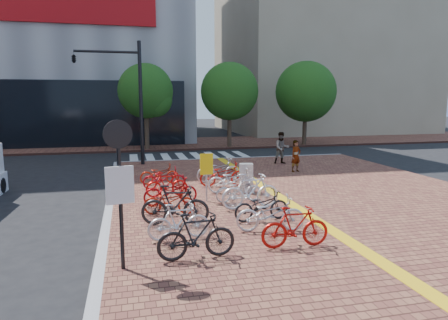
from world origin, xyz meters
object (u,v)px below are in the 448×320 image
object	(u,v)px
bike_11	(250,191)
bike_14	(223,174)
bike_1	(179,222)
yellow_sign	(207,168)
bike_0	(196,236)
traffic_light_pole	(111,80)
bike_12	(238,190)
pedestrian_b	(282,148)
notice_sign	(119,177)
bike_5	(167,184)
bike_10	(261,206)
utility_box	(246,178)
bike_8	(295,227)
bike_15	(218,170)
pedestrian_a	(296,156)
bike_7	(160,174)
bike_13	(233,180)
bike_9	(270,214)
bike_2	(175,205)
bike_3	(169,201)
bike_6	(164,178)
bike_4	(171,191)

from	to	relation	value
bike_11	bike_14	size ratio (longest dim) A/B	1.02
bike_1	yellow_sign	world-z (taller)	yellow_sign
bike_0	traffic_light_pole	xyz separation A→B (m)	(-2.17, 13.51, 3.96)
bike_12	pedestrian_b	distance (m)	8.62
bike_14	notice_sign	size ratio (longest dim) A/B	0.61
bike_5	bike_10	bearing A→B (deg)	-151.10
bike_11	bike_12	size ratio (longest dim) A/B	1.19
bike_1	utility_box	size ratio (longest dim) A/B	1.44
bike_11	bike_8	bearing A→B (deg)	176.81
bike_14	bike_15	size ratio (longest dim) A/B	0.99
pedestrian_a	notice_sign	world-z (taller)	notice_sign
bike_5	pedestrian_b	world-z (taller)	pedestrian_b
bike_7	bike_13	size ratio (longest dim) A/B	0.86
yellow_sign	bike_9	bearing A→B (deg)	-73.26
pedestrian_a	traffic_light_pole	distance (m)	10.28
bike_5	bike_9	xyz separation A→B (m)	(2.33, -4.51, 0.02)
bike_8	pedestrian_b	distance (m)	12.52
bike_2	pedestrian_b	xyz separation A→B (m)	(6.93, 9.35, 0.29)
bike_10	bike_12	xyz separation A→B (m)	(-0.09, 2.19, -0.01)
bike_1	bike_9	distance (m)	2.47
bike_3	utility_box	size ratio (longest dim) A/B	1.45
bike_1	bike_2	size ratio (longest dim) A/B	0.82
bike_0	pedestrian_b	size ratio (longest dim) A/B	1.02
yellow_sign	notice_sign	world-z (taller)	notice_sign
bike_5	pedestrian_a	distance (m)	7.52
bike_0	bike_9	world-z (taller)	bike_0
bike_6	bike_12	size ratio (longest dim) A/B	1.02
bike_8	yellow_sign	bearing A→B (deg)	16.78
bike_3	bike_9	distance (m)	3.33
bike_8	notice_sign	size ratio (longest dim) A/B	0.54
pedestrian_b	utility_box	distance (m)	7.10
bike_10	bike_15	distance (m)	5.68
bike_12	bike_7	bearing A→B (deg)	30.89
bike_13	bike_7	bearing A→B (deg)	57.88
bike_4	pedestrian_a	world-z (taller)	pedestrian_a
bike_5	bike_15	size ratio (longest dim) A/B	0.80
bike_1	pedestrian_b	size ratio (longest dim) A/B	0.91
bike_3	bike_6	bearing A→B (deg)	8.29
utility_box	traffic_light_pole	distance (m)	9.96
bike_3	bike_11	distance (m)	2.61
bike_2	pedestrian_b	distance (m)	11.64
bike_6	bike_10	bearing A→B (deg)	-149.35
bike_14	traffic_light_pole	world-z (taller)	traffic_light_pole
bike_4	bike_6	size ratio (longest dim) A/B	1.10
bike_5	bike_14	size ratio (longest dim) A/B	0.81
bike_14	traffic_light_pole	distance (m)	8.80
bike_5	utility_box	world-z (taller)	utility_box
utility_box	bike_6	bearing A→B (deg)	157.48
bike_11	traffic_light_pole	distance (m)	11.57
bike_7	bike_8	bearing A→B (deg)	-161.75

